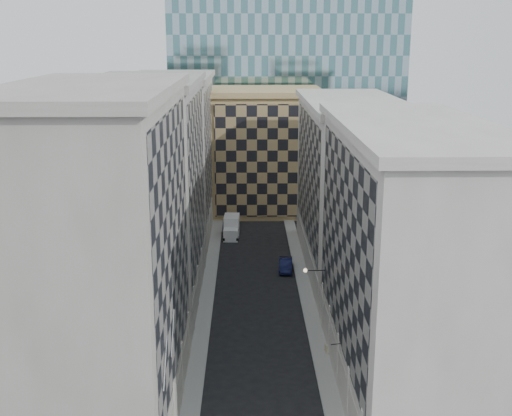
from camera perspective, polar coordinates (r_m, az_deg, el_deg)
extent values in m
cube|color=#969591|center=(65.75, -4.52, -8.75)|extent=(1.50, 100.00, 0.15)
cube|color=#969591|center=(65.93, 4.74, -8.68)|extent=(1.50, 100.00, 0.15)
cube|color=gray|center=(44.81, -13.68, -5.06)|extent=(10.00, 22.00, 23.00)
cube|color=gray|center=(43.50, -7.51, -3.27)|extent=(0.25, 19.36, 18.00)
cube|color=gray|center=(48.31, -7.13, -16.21)|extent=(0.45, 21.12, 3.20)
cube|color=gray|center=(42.31, -14.68, 10.19)|extent=(10.80, 22.80, 0.70)
cylinder|color=gray|center=(45.70, -7.72, -17.35)|extent=(0.90, 0.90, 4.40)
cylinder|color=gray|center=(50.39, -6.99, -14.00)|extent=(0.90, 0.90, 4.40)
cylinder|color=gray|center=(55.23, -6.40, -11.23)|extent=(0.90, 0.90, 4.40)
cube|color=gray|center=(65.67, -9.57, 1.14)|extent=(10.00, 22.00, 22.00)
cube|color=gray|center=(64.77, -5.35, 2.46)|extent=(0.25, 19.36, 17.00)
cube|color=gray|center=(67.99, -5.19, -6.54)|extent=(0.45, 21.12, 3.20)
cube|color=gray|center=(63.92, -10.02, 11.06)|extent=(10.80, 22.80, 0.70)
cylinder|color=gray|center=(60.19, -5.92, -8.91)|extent=(0.90, 0.90, 4.40)
cylinder|color=gray|center=(65.23, -5.51, -6.94)|extent=(0.90, 0.90, 4.40)
cylinder|color=gray|center=(70.35, -5.17, -5.26)|extent=(0.90, 0.90, 4.40)
cylinder|color=gray|center=(75.51, -4.87, -3.81)|extent=(0.90, 0.90, 4.40)
cube|color=gray|center=(87.09, -7.46, 4.32)|extent=(10.00, 22.00, 21.00)
cube|color=gray|center=(86.40, -4.26, 5.34)|extent=(0.25, 19.36, 16.00)
cube|color=gray|center=(88.76, -4.18, -1.29)|extent=(0.45, 21.12, 3.20)
cube|color=gray|center=(85.74, -7.71, 11.46)|extent=(10.80, 22.80, 0.70)
cylinder|color=gray|center=(80.72, -4.62, -2.54)|extent=(0.90, 0.90, 4.40)
cylinder|color=gray|center=(85.97, -4.39, -1.43)|extent=(0.90, 0.90, 4.40)
cylinder|color=gray|center=(91.25, -4.19, -0.44)|extent=(0.90, 0.90, 4.40)
cylinder|color=gray|center=(96.55, -4.01, 0.43)|extent=(0.90, 0.90, 4.40)
cube|color=#B5B2A6|center=(49.49, 13.34, -4.94)|extent=(10.00, 26.00, 20.00)
cube|color=gray|center=(48.03, 7.79, -3.38)|extent=(0.25, 22.88, 15.00)
cube|color=#B5B2A6|center=(52.02, 7.48, -13.78)|extent=(0.45, 24.96, 3.20)
cube|color=#B5B2A6|center=(47.03, 14.11, 7.00)|extent=(10.80, 26.80, 0.70)
cylinder|color=#B5B2A6|center=(47.30, 8.62, -16.17)|extent=(0.90, 0.90, 4.40)
cylinder|color=#B5B2A6|center=(51.75, 7.67, -13.19)|extent=(0.90, 0.90, 4.40)
cylinder|color=#B5B2A6|center=(56.33, 6.89, -10.70)|extent=(0.90, 0.90, 4.40)
cylinder|color=#B5B2A6|center=(61.01, 6.24, -8.58)|extent=(0.90, 0.90, 4.40)
cube|color=#B5B2A6|center=(75.00, 8.39, 1.76)|extent=(10.00, 28.00, 19.00)
cube|color=gray|center=(74.04, 4.70, 2.89)|extent=(0.25, 24.64, 14.00)
cube|color=#B5B2A6|center=(76.58, 4.61, -4.00)|extent=(0.45, 26.88, 3.20)
cube|color=#B5B2A6|center=(73.38, 8.68, 9.26)|extent=(10.80, 28.80, 0.70)
cube|color=tan|center=(99.63, 0.87, 4.93)|extent=(16.00, 14.00, 18.00)
cube|color=tan|center=(92.65, 1.01, 4.16)|extent=(15.20, 0.25, 16.50)
cube|color=tan|center=(98.40, 0.89, 10.33)|extent=(16.80, 14.80, 0.80)
cube|color=#2E2923|center=(112.72, -0.37, 8.69)|extent=(6.00, 6.00, 28.00)
cube|color=#2E2923|center=(112.03, -0.38, 16.19)|extent=(7.00, 7.00, 1.40)
cylinder|color=gray|center=(39.07, -8.08, -13.52)|extent=(0.10, 2.33, 2.33)
cylinder|color=gray|center=(42.60, -7.43, -10.95)|extent=(0.10, 2.33, 2.33)
cylinder|color=black|center=(58.08, 5.29, -5.54)|extent=(1.80, 0.08, 0.08)
sphere|color=#FFE5B2|center=(57.99, 4.40, -5.55)|extent=(0.36, 0.36, 0.36)
cube|color=white|center=(86.03, -2.25, -2.36)|extent=(2.02, 2.19, 1.60)
cube|color=white|center=(88.07, -2.17, -1.55)|extent=(2.13, 3.26, 2.76)
cylinder|color=black|center=(85.53, -2.86, -2.75)|extent=(0.29, 0.81, 0.80)
cylinder|color=black|center=(85.44, -1.67, -2.76)|extent=(0.29, 0.81, 0.80)
cylinder|color=black|center=(89.42, -2.70, -1.95)|extent=(0.29, 0.81, 0.80)
cylinder|color=black|center=(89.34, -1.56, -1.95)|extent=(0.29, 0.81, 0.80)
imported|color=#0F1337|center=(75.16, 2.65, -5.06)|extent=(1.80, 4.42, 1.43)
cylinder|color=black|center=(49.61, 7.10, -11.92)|extent=(0.74, 0.23, 0.06)
cube|color=#B8AF87|center=(49.69, 6.27, -12.33)|extent=(0.20, 0.65, 0.65)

